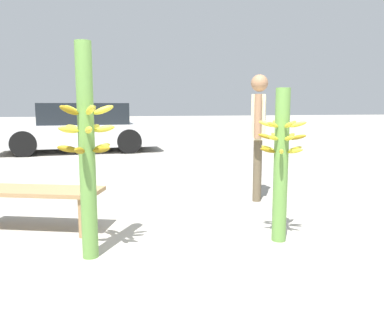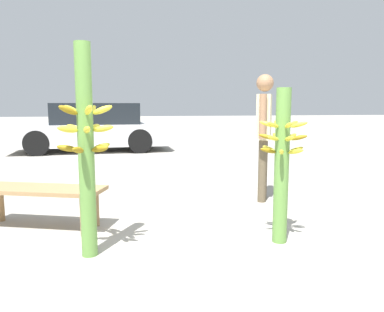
{
  "view_description": "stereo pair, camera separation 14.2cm",
  "coord_description": "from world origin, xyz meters",
  "px_view_note": "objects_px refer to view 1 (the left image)",
  "views": [
    {
      "loc": [
        -0.7,
        -2.63,
        1.24
      ],
      "look_at": [
        0.05,
        0.63,
        0.79
      ],
      "focal_mm": 35.0,
      "sensor_mm": 36.0,
      "label": 1
    },
    {
      "loc": [
        -0.56,
        -2.66,
        1.24
      ],
      "look_at": [
        0.05,
        0.63,
        0.79
      ],
      "focal_mm": 35.0,
      "sensor_mm": 36.0,
      "label": 2
    }
  ],
  "objects_px": {
    "parked_car": "(81,128)",
    "banana_stalk_center": "(281,162)",
    "market_bench": "(35,195)",
    "banana_stalk_left": "(87,149)",
    "vendor_person": "(259,125)"
  },
  "relations": [
    {
      "from": "market_bench",
      "to": "parked_car",
      "type": "height_order",
      "value": "parked_car"
    },
    {
      "from": "vendor_person",
      "to": "market_bench",
      "type": "xyz_separation_m",
      "value": [
        -2.63,
        -0.65,
        -0.62
      ]
    },
    {
      "from": "vendor_person",
      "to": "market_bench",
      "type": "bearing_deg",
      "value": -50.66
    },
    {
      "from": "banana_stalk_center",
      "to": "parked_car",
      "type": "relative_size",
      "value": 0.34
    },
    {
      "from": "banana_stalk_center",
      "to": "vendor_person",
      "type": "height_order",
      "value": "vendor_person"
    },
    {
      "from": "parked_car",
      "to": "banana_stalk_center",
      "type": "bearing_deg",
      "value": -165.58
    },
    {
      "from": "vendor_person",
      "to": "parked_car",
      "type": "xyz_separation_m",
      "value": [
        -2.59,
        5.97,
        -0.36
      ]
    },
    {
      "from": "vendor_person",
      "to": "parked_car",
      "type": "distance_m",
      "value": 6.52
    },
    {
      "from": "banana_stalk_left",
      "to": "banana_stalk_center",
      "type": "relative_size",
      "value": 1.24
    },
    {
      "from": "banana_stalk_center",
      "to": "market_bench",
      "type": "height_order",
      "value": "banana_stalk_center"
    },
    {
      "from": "parked_car",
      "to": "banana_stalk_left",
      "type": "bearing_deg",
      "value": -178.07
    },
    {
      "from": "banana_stalk_left",
      "to": "market_bench",
      "type": "distance_m",
      "value": 1.12
    },
    {
      "from": "banana_stalk_center",
      "to": "parked_car",
      "type": "height_order",
      "value": "banana_stalk_center"
    },
    {
      "from": "banana_stalk_left",
      "to": "vendor_person",
      "type": "relative_size",
      "value": 1.06
    },
    {
      "from": "banana_stalk_center",
      "to": "vendor_person",
      "type": "distance_m",
      "value": 1.54
    }
  ]
}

